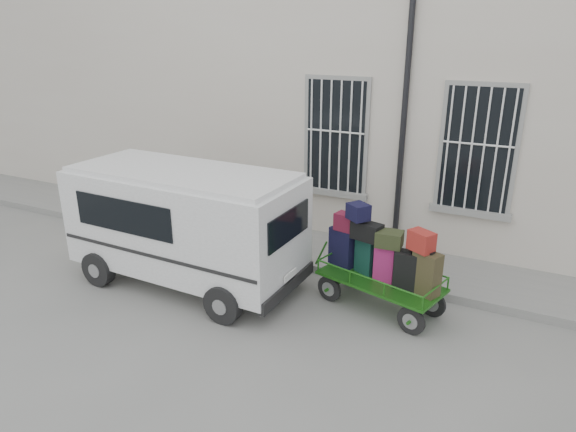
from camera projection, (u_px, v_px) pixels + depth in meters
The scene contains 5 objects.
ground at pixel (287, 308), 8.34m from camera, with size 80.00×80.00×0.00m, color slate.
building at pixel (393, 87), 11.93m from camera, with size 24.00×5.15×6.00m.
sidewalk at pixel (337, 254), 10.17m from camera, with size 24.00×1.70×0.15m, color gray.
luggage_cart at pixel (381, 260), 8.11m from camera, with size 2.35×1.36×1.70m.
van at pixel (185, 220), 8.82m from camera, with size 4.16×1.96×2.07m.
Camera 1 is at (3.27, -6.55, 4.27)m, focal length 32.00 mm.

